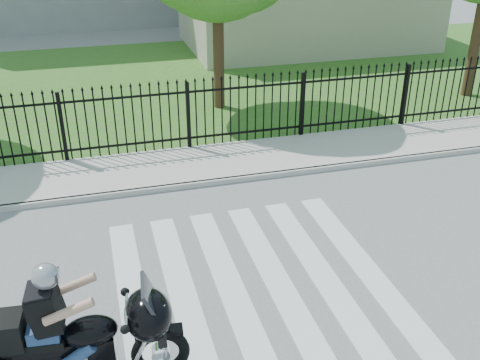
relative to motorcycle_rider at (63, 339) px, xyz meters
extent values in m
plane|color=slate|center=(2.96, 1.17, -0.82)|extent=(120.00, 120.00, 0.00)
cube|color=#ADAAA3|center=(2.96, 6.17, -0.76)|extent=(40.00, 2.00, 0.12)
cube|color=#ADAAA3|center=(2.96, 5.17, -0.76)|extent=(40.00, 0.12, 0.12)
cube|color=#2D6021|center=(2.96, 13.17, -0.81)|extent=(40.00, 12.00, 0.02)
cube|color=black|center=(2.96, 7.17, -0.47)|extent=(26.00, 0.04, 0.05)
cube|color=black|center=(2.96, 7.17, 0.73)|extent=(26.00, 0.04, 0.05)
cylinder|color=#382316|center=(4.46, 10.17, 1.26)|extent=(0.32, 0.32, 4.16)
cylinder|color=#382316|center=(12.46, 9.17, 1.58)|extent=(0.32, 0.32, 4.80)
cube|color=#B3AB95|center=(9.96, 17.17, 0.93)|extent=(10.00, 6.00, 3.50)
torus|color=black|center=(1.20, -0.10, -0.44)|extent=(0.79, 0.21, 0.78)
cube|color=black|center=(-0.11, 0.01, -0.19)|extent=(1.49, 0.40, 0.34)
ellipsoid|color=black|center=(0.35, -0.03, 0.07)|extent=(0.74, 0.51, 0.37)
cube|color=black|center=(-0.33, 0.03, 0.02)|extent=(0.77, 0.43, 0.11)
ellipsoid|color=black|center=(1.08, -0.09, 0.23)|extent=(0.68, 0.87, 0.61)
cube|color=black|center=(-0.69, 0.06, 0.23)|extent=(0.58, 0.48, 0.41)
cube|color=navy|center=(-0.20, 0.02, 0.16)|extent=(0.41, 0.37, 0.20)
sphere|color=#A2A4A9|center=(-0.06, 0.01, 0.98)|extent=(0.33, 0.33, 0.33)
camera|label=1|loc=(0.73, -5.79, 4.98)|focal=42.00mm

